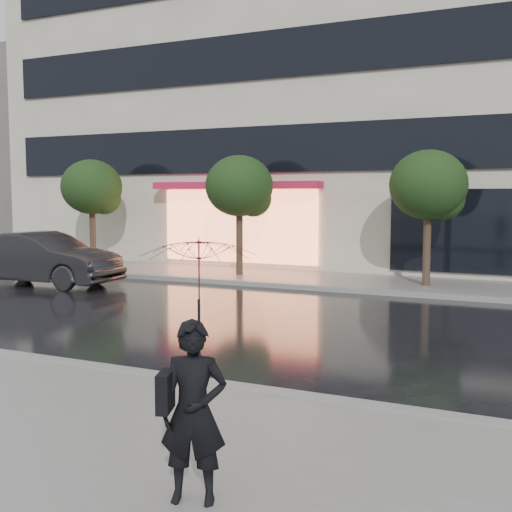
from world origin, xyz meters
The scene contains 11 objects.
ground centered at (0.00, 0.00, 0.00)m, with size 120.00×120.00×0.00m, color black.
sidewalk_far centered at (0.00, 10.25, 0.06)m, with size 60.00×3.50×0.12m, color slate.
curb_near centered at (0.00, -1.00, 0.07)m, with size 60.00×0.25×0.14m, color gray.
curb_far centered at (0.00, 8.50, 0.07)m, with size 60.00×0.25×0.14m, color gray.
office_building centered at (0.00, 17.97, 9.00)m, with size 30.00×12.76×18.00m.
bg_building_left centered at (-28.00, 26.00, 6.00)m, with size 14.00×10.00×12.00m, color #59544F.
tree_far_west centered at (-8.94, 10.03, 2.92)m, with size 2.20×2.20×3.99m.
tree_mid_west centered at (-2.94, 10.03, 2.92)m, with size 2.20×2.20×3.99m.
tree_mid_east centered at (3.06, 10.03, 2.92)m, with size 2.20×2.20×3.99m.
parked_car centered at (-7.60, 6.00, 0.80)m, with size 1.69×4.84×1.60m, color black.
pedestrian_with_umbrella centered at (3.69, -4.08, 1.63)m, with size 1.21×1.22×2.26m.
Camera 1 is at (6.36, -8.60, 2.71)m, focal length 45.00 mm.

